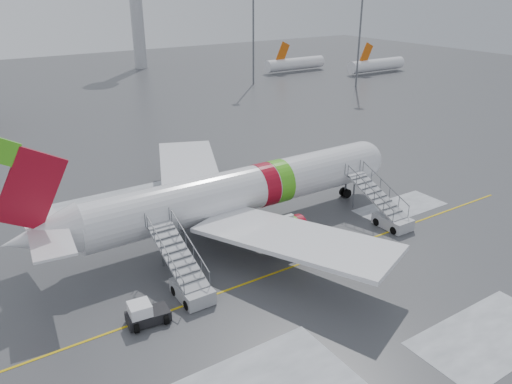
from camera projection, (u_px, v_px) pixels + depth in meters
ground at (231, 280)px, 36.18m from camera, size 260.00×260.00×0.00m
airliner at (234, 193)px, 42.28m from camera, size 35.03×32.97×11.18m
airstair_fwd at (387, 213)px, 44.11m from camera, size 2.05×7.70×3.48m
airstair_aft at (187, 279)px, 34.29m from camera, size 2.05×7.70×3.48m
pushback_tug at (145, 314)px, 31.38m from camera, size 2.80×2.21×1.52m
light_mast_far_ne at (253, 15)px, 99.75m from camera, size 1.20×1.20×24.25m
light_mast_far_e at (361, 16)px, 97.02m from camera, size 1.20×1.20×24.25m
distant_aircraft at (322, 74)px, 117.01m from camera, size 35.00×18.00×8.00m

